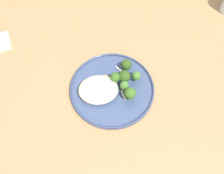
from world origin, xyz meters
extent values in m
plane|color=#2D2B28|center=(0.00, 0.00, 0.00)|extent=(6.00, 6.00, 0.00)
cube|color=#9E754C|center=(0.00, 0.00, 0.72)|extent=(1.40, 1.00, 0.04)
cube|color=olive|center=(-0.64, -0.44, 0.35)|extent=(0.06, 0.06, 0.70)
cube|color=olive|center=(0.64, -0.44, 0.35)|extent=(0.06, 0.06, 0.70)
cylinder|color=#38476B|center=(0.06, 0.02, 0.74)|extent=(0.29, 0.29, 0.01)
torus|color=#334162|center=(0.06, 0.02, 0.75)|extent=(0.29, 0.29, 0.01)
ellipsoid|color=beige|center=(0.10, 0.03, 0.77)|extent=(0.13, 0.11, 0.04)
cylinder|color=#DBB77A|center=(0.12, 0.01, 0.76)|extent=(0.03, 0.03, 0.01)
cylinder|color=#8E774F|center=(0.12, 0.01, 0.76)|extent=(0.03, 0.03, 0.00)
cylinder|color=#DBB77A|center=(0.08, -0.01, 0.76)|extent=(0.03, 0.03, 0.01)
cylinder|color=#8E774F|center=(0.08, -0.01, 0.77)|extent=(0.03, 0.03, 0.00)
cylinder|color=#DBB77A|center=(0.13, 0.04, 0.76)|extent=(0.03, 0.03, 0.01)
cylinder|color=#8E774F|center=(0.13, 0.04, 0.77)|extent=(0.03, 0.03, 0.00)
cylinder|color=#E5C689|center=(0.11, 0.06, 0.76)|extent=(0.02, 0.02, 0.01)
cylinder|color=#958159|center=(0.11, 0.06, 0.77)|extent=(0.02, 0.02, 0.00)
cylinder|color=#DBB77A|center=(0.05, 0.03, 0.76)|extent=(0.03, 0.03, 0.01)
cylinder|color=#8E774F|center=(0.05, 0.03, 0.77)|extent=(0.03, 0.03, 0.00)
cylinder|color=#E5C689|center=(0.09, 0.02, 0.76)|extent=(0.03, 0.03, 0.01)
cylinder|color=#958159|center=(0.09, 0.02, 0.77)|extent=(0.03, 0.03, 0.00)
cylinder|color=#7A994C|center=(0.01, -0.01, 0.76)|extent=(0.02, 0.02, 0.02)
sphere|color=#2D4C19|center=(0.01, -0.01, 0.79)|extent=(0.04, 0.04, 0.04)
cylinder|color=#89A356|center=(0.02, 0.03, 0.76)|extent=(0.02, 0.02, 0.02)
sphere|color=#42702D|center=(0.02, 0.03, 0.78)|extent=(0.03, 0.03, 0.03)
cylinder|color=#89A356|center=(0.00, -0.06, 0.76)|extent=(0.01, 0.01, 0.02)
sphere|color=#2D4C19|center=(0.00, -0.06, 0.78)|extent=(0.04, 0.04, 0.04)
cylinder|color=#89A356|center=(0.04, -0.01, 0.76)|extent=(0.01, 0.01, 0.02)
sphere|color=#386023|center=(0.04, -0.01, 0.79)|extent=(0.03, 0.03, 0.03)
cylinder|color=#7A994C|center=(0.00, 0.06, 0.76)|extent=(0.01, 0.01, 0.02)
sphere|color=#386023|center=(0.00, 0.06, 0.79)|extent=(0.04, 0.04, 0.04)
cylinder|color=#89A356|center=(-0.03, -0.01, 0.76)|extent=(0.01, 0.01, 0.02)
sphere|color=#42702D|center=(-0.03, -0.01, 0.78)|extent=(0.03, 0.03, 0.03)
cube|color=silver|center=(0.02, 0.05, 0.75)|extent=(0.02, 0.04, 0.00)
cube|color=silver|center=(0.02, -0.05, 0.75)|extent=(0.03, 0.04, 0.00)
camera|label=1|loc=(0.08, 0.39, 1.46)|focal=37.42mm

